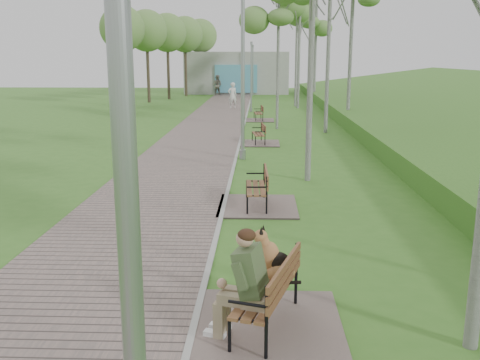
% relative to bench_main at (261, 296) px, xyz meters
% --- Properties ---
extents(walkway, '(3.50, 67.00, 0.04)m').
position_rel_bench_main_xyz_m(walkway, '(-2.65, 17.97, -0.47)').
color(walkway, '#6D5D58').
rests_on(walkway, ground).
extents(kerb, '(0.10, 67.00, 0.05)m').
position_rel_bench_main_xyz_m(kerb, '(-0.90, 17.97, -0.46)').
color(kerb, '#999993').
rests_on(kerb, ground).
extents(building_north, '(10.00, 5.20, 4.00)m').
position_rel_bench_main_xyz_m(building_north, '(-2.40, 47.44, 1.51)').
color(building_north, '#9E9E99').
rests_on(building_north, ground).
extents(bench_main, '(1.97, 2.19, 1.72)m').
position_rel_bench_main_xyz_m(bench_main, '(0.00, 0.00, 0.00)').
color(bench_main, '#6D5D58').
rests_on(bench_main, ground).
extents(bench_second, '(1.88, 2.09, 1.15)m').
position_rel_bench_main_xyz_m(bench_second, '(-0.12, 5.96, -0.27)').
color(bench_second, '#6D5D58').
rests_on(bench_second, ground).
extents(bench_third, '(1.66, 1.84, 1.02)m').
position_rel_bench_main_xyz_m(bench_third, '(-0.11, 15.56, -0.30)').
color(bench_third, '#6D5D58').
rests_on(bench_third, ground).
extents(bench_far, '(1.68, 1.87, 1.03)m').
position_rel_bench_main_xyz_m(bench_far, '(-0.15, 23.87, -0.30)').
color(bench_far, '#6D5D58').
rests_on(bench_far, ground).
extents(lamp_post_near, '(0.21, 0.21, 5.42)m').
position_rel_bench_main_xyz_m(lamp_post_near, '(-0.71, -3.85, 2.04)').
color(lamp_post_near, '#929499').
rests_on(lamp_post_near, ground).
extents(lamp_post_second, '(0.22, 0.22, 5.80)m').
position_rel_bench_main_xyz_m(lamp_post_second, '(-0.65, 12.09, 2.22)').
color(lamp_post_second, '#929499').
rests_on(lamp_post_second, ground).
extents(lamp_post_third, '(0.17, 0.17, 4.49)m').
position_rel_bench_main_xyz_m(lamp_post_third, '(-0.66, 28.81, 1.61)').
color(lamp_post_third, '#929499').
rests_on(lamp_post_third, ground).
extents(lamp_post_far, '(0.18, 0.18, 4.60)m').
position_rel_bench_main_xyz_m(lamp_post_far, '(-0.79, 44.07, 1.66)').
color(lamp_post_far, '#929499').
rests_on(lamp_post_far, ground).
extents(pedestrian_near, '(0.78, 0.67, 1.80)m').
position_rel_bench_main_xyz_m(pedestrian_near, '(-2.01, 30.99, 0.42)').
color(pedestrian_near, silver).
rests_on(pedestrian_near, ground).
extents(pedestrian_far, '(1.09, 0.95, 1.90)m').
position_rel_bench_main_xyz_m(pedestrian_far, '(-4.10, 43.75, 0.46)').
color(pedestrian_far, gray).
rests_on(pedestrian_far, ground).
extents(birch_far_c, '(2.31, 2.31, 8.52)m').
position_rel_bench_main_xyz_m(birch_far_c, '(2.48, 32.90, 6.20)').
color(birch_far_c, silver).
rests_on(birch_far_c, ground).
extents(birch_distant_a, '(2.62, 2.62, 8.99)m').
position_rel_bench_main_xyz_m(birch_distant_a, '(2.56, 31.42, 6.57)').
color(birch_distant_a, silver).
rests_on(birch_distant_a, ground).
extents(birch_distant_b, '(2.60, 2.60, 8.74)m').
position_rel_bench_main_xyz_m(birch_distant_b, '(4.29, 37.48, 6.38)').
color(birch_distant_b, silver).
rests_on(birch_distant_b, ground).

